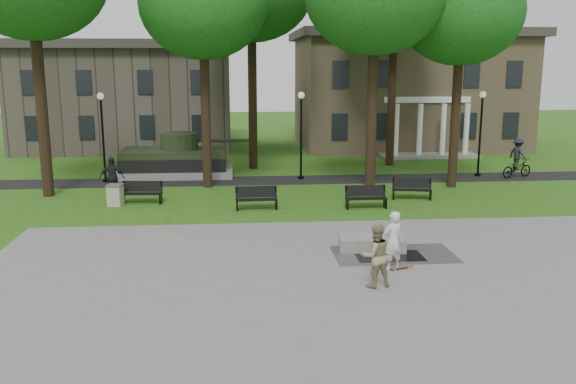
# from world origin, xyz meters

# --- Properties ---
(ground) EXTENTS (120.00, 120.00, 0.00)m
(ground) POSITION_xyz_m (0.00, 0.00, 0.00)
(ground) COLOR #2A4D12
(ground) RESTS_ON ground
(plaza) EXTENTS (22.00, 16.00, 0.02)m
(plaza) POSITION_xyz_m (0.00, -5.00, 0.01)
(plaza) COLOR gray
(plaza) RESTS_ON ground
(footpath) EXTENTS (44.00, 2.60, 0.01)m
(footpath) POSITION_xyz_m (0.00, 12.00, 0.01)
(footpath) COLOR black
(footpath) RESTS_ON ground
(building_right) EXTENTS (17.00, 12.00, 8.60)m
(building_right) POSITION_xyz_m (10.00, 26.00, 4.34)
(building_right) COLOR #9E8460
(building_right) RESTS_ON ground
(building_left) EXTENTS (15.00, 10.00, 7.20)m
(building_left) POSITION_xyz_m (-11.00, 26.50, 3.60)
(building_left) COLOR #4C443D
(building_left) RESTS_ON ground
(tree_1) EXTENTS (6.20, 6.20, 11.63)m
(tree_1) POSITION_xyz_m (-4.50, 10.50, 8.95)
(tree_1) COLOR black
(tree_1) RESTS_ON ground
(tree_3) EXTENTS (6.00, 6.00, 11.19)m
(tree_3) POSITION_xyz_m (8.00, 9.50, 8.60)
(tree_3) COLOR black
(tree_3) RESTS_ON ground
(tree_5) EXTENTS (6.40, 6.40, 12.44)m
(tree_5) POSITION_xyz_m (6.50, 16.50, 9.67)
(tree_5) COLOR black
(tree_5) RESTS_ON ground
(lamp_left) EXTENTS (0.36, 0.36, 4.73)m
(lamp_left) POSITION_xyz_m (-10.00, 12.30, 2.79)
(lamp_left) COLOR black
(lamp_left) RESTS_ON ground
(lamp_mid) EXTENTS (0.36, 0.36, 4.73)m
(lamp_mid) POSITION_xyz_m (0.50, 12.30, 2.79)
(lamp_mid) COLOR black
(lamp_mid) RESTS_ON ground
(lamp_right) EXTENTS (0.36, 0.36, 4.73)m
(lamp_right) POSITION_xyz_m (10.50, 12.30, 2.79)
(lamp_right) COLOR black
(lamp_right) RESTS_ON ground
(tank_monument) EXTENTS (7.45, 3.40, 2.40)m
(tank_monument) POSITION_xyz_m (-6.46, 14.00, 0.86)
(tank_monument) COLOR gray
(tank_monument) RESTS_ON ground
(puddle) EXTENTS (2.20, 1.20, 0.00)m
(puddle) POSITION_xyz_m (1.95, -1.64, 0.02)
(puddle) COLOR black
(puddle) RESTS_ON plaza
(concrete_block) EXTENTS (2.30, 1.24, 0.45)m
(concrete_block) POSITION_xyz_m (1.53, -0.85, 0.24)
(concrete_block) COLOR gray
(concrete_block) RESTS_ON plaza
(skateboard) EXTENTS (0.80, 0.45, 0.07)m
(skateboard) POSITION_xyz_m (1.99, -2.88, 0.06)
(skateboard) COLOR brown
(skateboard) RESTS_ON plaza
(skateboarder) EXTENTS (0.79, 0.68, 1.83)m
(skateboarder) POSITION_xyz_m (1.71, -2.91, 0.94)
(skateboarder) COLOR silver
(skateboarder) RESTS_ON plaza
(friend_watching) EXTENTS (1.01, 0.86, 1.83)m
(friend_watching) POSITION_xyz_m (0.85, -4.29, 0.94)
(friend_watching) COLOR #94865F
(friend_watching) RESTS_ON plaza
(pedestrian_walker) EXTENTS (1.20, 0.57, 1.98)m
(pedestrian_walker) POSITION_xyz_m (-8.82, 8.18, 0.99)
(pedestrian_walker) COLOR black
(pedestrian_walker) RESTS_ON ground
(cyclist) EXTENTS (2.13, 1.38, 2.21)m
(cyclist) POSITION_xyz_m (12.49, 11.75, 0.90)
(cyclist) COLOR black
(cyclist) RESTS_ON ground
(park_bench_0) EXTENTS (1.83, 0.68, 1.00)m
(park_bench_0) POSITION_xyz_m (-7.29, 7.05, 0.52)
(park_bench_0) COLOR black
(park_bench_0) RESTS_ON ground
(park_bench_1) EXTENTS (1.82, 0.60, 1.00)m
(park_bench_1) POSITION_xyz_m (-2.16, 5.41, 0.52)
(park_bench_1) COLOR black
(park_bench_1) RESTS_ON ground
(park_bench_2) EXTENTS (1.81, 0.56, 1.00)m
(park_bench_2) POSITION_xyz_m (2.61, 5.23, 0.52)
(park_bench_2) COLOR black
(park_bench_2) RESTS_ON ground
(park_bench_3) EXTENTS (1.85, 0.85, 1.00)m
(park_bench_3) POSITION_xyz_m (5.12, 6.85, 0.52)
(park_bench_3) COLOR black
(park_bench_3) RESTS_ON ground
(trash_bin) EXTENTS (0.76, 0.76, 0.96)m
(trash_bin) POSITION_xyz_m (-8.40, 6.65, 0.49)
(trash_bin) COLOR #C0B29E
(trash_bin) RESTS_ON ground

